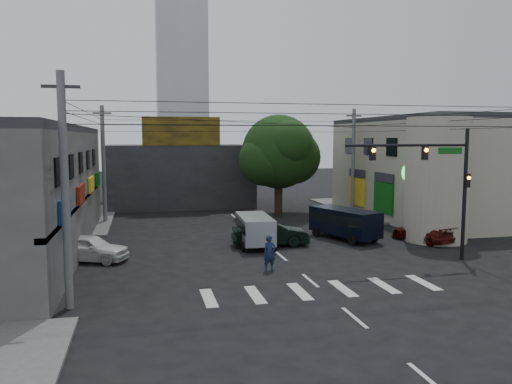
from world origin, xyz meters
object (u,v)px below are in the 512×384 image
object	(u,v)px
utility_pole_far_right	(353,162)
dark_sedan	(270,233)
street_tree	(279,152)
traffic_gantry	(438,173)
maroon_sedan	(422,232)
white_compact	(89,248)
navy_van	(345,224)
utility_pole_near_left	(65,192)
traffic_officer	(270,253)
utility_pole_far_left	(104,165)
silver_minivan	(255,231)

from	to	relation	value
utility_pole_far_right	dark_sedan	distance (m)	15.74
street_tree	traffic_gantry	bearing A→B (deg)	-78.01
dark_sedan	maroon_sedan	world-z (taller)	dark_sedan
white_compact	maroon_sedan	xyz separation A→B (m)	(20.47, 0.53, -0.11)
maroon_sedan	navy_van	distance (m)	4.97
utility_pole_near_left	dark_sedan	distance (m)	14.62
street_tree	white_compact	xyz separation A→B (m)	(-14.50, -13.74, -4.74)
utility_pole_near_left	traffic_officer	distance (m)	10.44
traffic_officer	utility_pole_far_left	bearing A→B (deg)	109.73
street_tree	utility_pole_far_left	distance (m)	14.56
white_compact	utility_pole_far_left	bearing A→B (deg)	22.53
street_tree	utility_pole_near_left	distance (m)	25.95
utility_pole_near_left	silver_minivan	size ratio (longest dim) A/B	2.06
utility_pole_near_left	dark_sedan	bearing A→B (deg)	41.36
utility_pole_far_right	utility_pole_far_left	bearing A→B (deg)	180.00
street_tree	traffic_gantry	world-z (taller)	street_tree
silver_minivan	dark_sedan	bearing A→B (deg)	-95.80
street_tree	traffic_gantry	xyz separation A→B (m)	(3.82, -18.00, -0.64)
street_tree	silver_minivan	world-z (taller)	street_tree
utility_pole_far_left	maroon_sedan	distance (m)	24.16
utility_pole_near_left	utility_pole_far_right	size ratio (longest dim) A/B	1.00
traffic_gantry	silver_minivan	world-z (taller)	traffic_gantry
utility_pole_near_left	dark_sedan	size ratio (longest dim) A/B	1.91
utility_pole_near_left	white_compact	xyz separation A→B (m)	(0.00, 7.76, -3.87)
street_tree	utility_pole_far_right	world-z (taller)	utility_pole_far_right
silver_minivan	utility_pole_near_left	bearing A→B (deg)	137.39
traffic_officer	traffic_gantry	bearing A→B (deg)	-9.26
maroon_sedan	traffic_officer	bearing A→B (deg)	3.60
white_compact	silver_minivan	bearing A→B (deg)	-57.42
traffic_gantry	white_compact	world-z (taller)	traffic_gantry
silver_minivan	navy_van	world-z (taller)	navy_van
street_tree	utility_pole_far_right	size ratio (longest dim) A/B	0.95
utility_pole_near_left	traffic_officer	world-z (taller)	utility_pole_near_left
street_tree	utility_pole_far_right	distance (m)	6.63
utility_pole_far_left	white_compact	bearing A→B (deg)	-90.00
navy_van	traffic_officer	size ratio (longest dim) A/B	2.97
maroon_sedan	silver_minivan	world-z (taller)	silver_minivan
utility_pole_far_right	street_tree	bearing A→B (deg)	171.25
utility_pole_near_left	navy_van	xyz separation A→B (m)	(15.88, 10.16, -3.59)
navy_van	maroon_sedan	bearing A→B (deg)	-132.93
utility_pole_far_left	dark_sedan	world-z (taller)	utility_pole_far_left
dark_sedan	traffic_officer	xyz separation A→B (m)	(-1.52, -5.71, 0.13)
street_tree	traffic_officer	xyz separation A→B (m)	(-5.43, -17.88, -4.57)
street_tree	utility_pole_far_left	world-z (taller)	utility_pole_far_left
utility_pole_far_left	navy_van	distance (m)	19.29
silver_minivan	traffic_officer	size ratio (longest dim) A/B	2.46
utility_pole_far_left	navy_van	xyz separation A→B (m)	(15.88, -10.34, -3.59)
navy_van	utility_pole_far_left	bearing A→B (deg)	36.28
traffic_gantry	navy_van	distance (m)	8.06
street_tree	utility_pole_near_left	world-z (taller)	utility_pole_near_left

